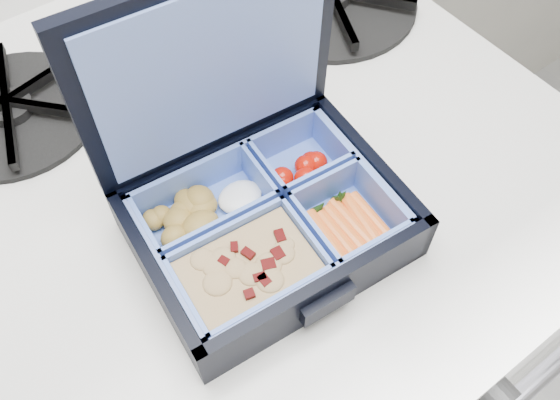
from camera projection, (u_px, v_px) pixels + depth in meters
stove at (226, 336)px, 0.96m from camera, size 0.66×0.66×0.98m
bento_box at (269, 223)px, 0.47m from camera, size 0.22×0.18×0.05m
burner_grate_rear at (10, 108)px, 0.56m from camera, size 0.20×0.20×0.02m
fork at (215, 146)px, 0.54m from camera, size 0.15×0.14×0.01m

